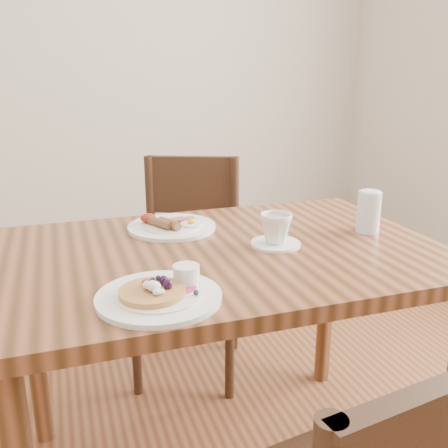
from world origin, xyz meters
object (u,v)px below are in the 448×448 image
at_px(dining_table, 224,281).
at_px(chair_far, 189,256).
at_px(pancake_plate, 161,293).
at_px(water_glass, 369,212).
at_px(breakfast_plate, 170,225).
at_px(teacup_saucer, 276,231).

bearing_deg(dining_table, chair_far, 84.21).
bearing_deg(chair_far, pancake_plate, 94.27).
height_order(dining_table, water_glass, water_glass).
bearing_deg(dining_table, water_glass, 0.34).
bearing_deg(breakfast_plate, chair_far, 68.35).
relative_size(pancake_plate, breakfast_plate, 1.00).
distance_m(pancake_plate, water_glass, 0.74).
bearing_deg(teacup_saucer, water_glass, 4.34).
bearing_deg(chair_far, dining_table, 106.79).
bearing_deg(pancake_plate, chair_far, 71.69).
relative_size(pancake_plate, water_glass, 2.18).
relative_size(dining_table, pancake_plate, 4.44).
bearing_deg(chair_far, teacup_saucer, 119.64).
height_order(breakfast_plate, teacup_saucer, teacup_saucer).
relative_size(breakfast_plate, teacup_saucer, 1.93).
bearing_deg(water_glass, breakfast_plate, 158.89).
bearing_deg(chair_far, water_glass, 144.74).
distance_m(chair_far, breakfast_plate, 0.52).
distance_m(chair_far, water_glass, 0.81).
bearing_deg(pancake_plate, dining_table, 48.18).
xyz_separation_m(pancake_plate, water_glass, (0.69, 0.26, 0.05)).
height_order(pancake_plate, water_glass, water_glass).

